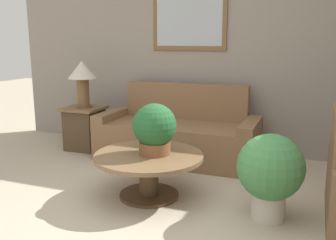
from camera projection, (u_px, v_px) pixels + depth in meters
name	position (u px, v px, depth m)	size (l,w,h in m)	color
wall_back	(225.00, 57.00, 5.07)	(6.57, 0.09, 2.60)	gray
couch_main	(178.00, 135.00, 4.91)	(2.06, 0.87, 0.96)	brown
coffee_table	(149.00, 166.00, 3.69)	(1.08, 1.08, 0.44)	#4C3823
side_table	(85.00, 128.00, 5.35)	(0.53, 0.53, 0.61)	#4C3823
table_lamp	(82.00, 76.00, 5.20)	(0.40, 0.40, 0.65)	brown
potted_plant_on_table	(155.00, 128.00, 3.63)	(0.43, 0.43, 0.50)	brown
potted_plant_floor	(270.00, 171.00, 3.19)	(0.58, 0.58, 0.76)	beige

